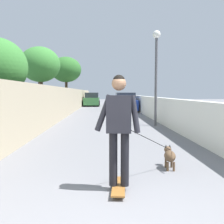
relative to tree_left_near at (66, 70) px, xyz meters
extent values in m
plane|color=slate|center=(-5.00, -3.47, -3.50)|extent=(80.00, 80.00, 0.00)
cube|color=tan|center=(-7.00, -0.74, -2.58)|extent=(48.00, 0.30, 1.85)
cube|color=silver|center=(-7.00, -6.20, -2.86)|extent=(48.00, 0.30, 1.28)
cylinder|color=#473523|center=(0.00, 0.00, -2.13)|extent=(0.23, 0.23, 2.74)
ellipsoid|color=#2D6628|center=(0.00, 0.00, 0.02)|extent=(2.62, 2.62, 2.18)
cylinder|color=#473523|center=(-6.00, 0.66, -2.24)|extent=(0.28, 0.28, 2.53)
ellipsoid|color=#387A33|center=(-6.00, 0.66, -0.24)|extent=(2.44, 2.44, 2.15)
cylinder|color=#4C4C51|center=(-10.05, -5.65, -1.49)|extent=(0.12, 0.12, 4.02)
sphere|color=silver|center=(-10.05, -5.65, 0.66)|extent=(0.36, 0.36, 0.36)
cube|color=brown|center=(-17.40, -3.47, -3.43)|extent=(0.82, 0.27, 0.02)
cylinder|color=beige|center=(-17.12, -3.43, -3.47)|extent=(0.06, 0.04, 0.06)
cylinder|color=beige|center=(-17.13, -3.57, -3.47)|extent=(0.06, 0.04, 0.06)
cylinder|color=beige|center=(-17.68, -3.37, -3.47)|extent=(0.06, 0.04, 0.06)
cylinder|color=beige|center=(-17.69, -3.51, -3.47)|extent=(0.06, 0.04, 0.06)
cylinder|color=black|center=(-17.39, -3.38, -3.00)|extent=(0.14, 0.14, 0.84)
cylinder|color=black|center=(-17.41, -3.56, -3.00)|extent=(0.14, 0.14, 0.84)
cube|color=#26262D|center=(-17.40, -3.47, -2.29)|extent=(0.25, 0.40, 0.57)
cylinder|color=#26262D|center=(-17.38, -3.23, -2.28)|extent=(0.12, 0.29, 0.58)
cylinder|color=#26262D|center=(-17.43, -3.71, -2.29)|extent=(0.11, 0.18, 0.59)
sphere|color=#9E7051|center=(-17.40, -3.47, -1.83)|extent=(0.22, 0.22, 0.22)
sphere|color=black|center=(-17.40, -3.47, -1.79)|extent=(0.19, 0.19, 0.19)
ellipsoid|color=brown|center=(-16.38, -4.56, -3.24)|extent=(0.39, 0.25, 0.22)
sphere|color=brown|center=(-16.13, -4.59, -3.17)|extent=(0.15, 0.15, 0.15)
cone|color=black|center=(-16.13, -4.55, -3.09)|extent=(0.05, 0.05, 0.06)
cone|color=black|center=(-16.14, -4.63, -3.09)|extent=(0.05, 0.05, 0.06)
cylinder|color=brown|center=(-16.25, -4.51, -3.41)|extent=(0.04, 0.04, 0.18)
cylinder|color=brown|center=(-16.27, -4.63, -3.41)|extent=(0.04, 0.04, 0.18)
cylinder|color=brown|center=(-16.49, -4.49, -3.41)|extent=(0.04, 0.04, 0.18)
cylinder|color=brown|center=(-16.50, -4.61, -3.41)|extent=(0.04, 0.04, 0.18)
cylinder|color=brown|center=(-16.62, -4.54, -3.16)|extent=(0.14, 0.04, 0.13)
cylinder|color=black|center=(-16.89, -4.02, -2.78)|extent=(1.04, 1.10, 0.66)
cube|color=navy|center=(-0.99, -5.05, -2.94)|extent=(4.17, 1.70, 0.80)
cube|color=#262B33|center=(-0.99, -5.05, -2.26)|extent=(2.17, 1.50, 0.60)
cylinder|color=black|center=(0.30, -4.26, -3.18)|extent=(0.64, 0.22, 0.64)
cylinder|color=black|center=(0.30, -5.84, -3.18)|extent=(0.64, 0.22, 0.64)
cylinder|color=black|center=(-2.28, -4.26, -3.18)|extent=(0.64, 0.22, 0.64)
cylinder|color=black|center=(-2.28, -5.84, -3.18)|extent=(0.64, 0.22, 0.64)
cube|color=#336B38|center=(6.82, -1.89, -2.94)|extent=(4.10, 1.70, 0.80)
cube|color=#262B33|center=(6.82, -1.89, -2.26)|extent=(2.13, 1.50, 0.60)
cylinder|color=black|center=(8.09, -1.10, -3.18)|extent=(0.64, 0.22, 0.64)
cylinder|color=black|center=(8.09, -2.68, -3.18)|extent=(0.64, 0.22, 0.64)
cylinder|color=black|center=(5.55, -1.10, -3.18)|extent=(0.64, 0.22, 0.64)
cylinder|color=black|center=(5.55, -2.68, -3.18)|extent=(0.64, 0.22, 0.64)
camera|label=1|loc=(-21.06, -3.23, -1.96)|focal=38.45mm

